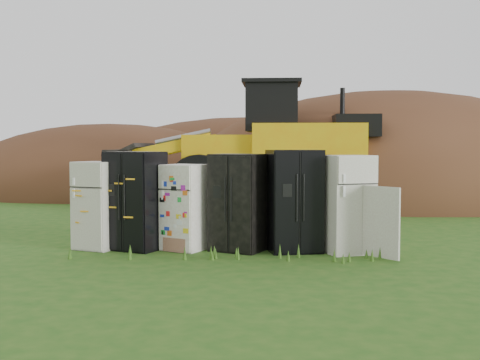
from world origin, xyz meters
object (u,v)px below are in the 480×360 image
Objects in this scene: fridge_leftmost at (98,205)px; fridge_sticker at (185,207)px; fridge_black_right at (294,201)px; fridge_black_side at (135,201)px; wheel_loader at (240,146)px; fridge_open_door at (347,204)px; fridge_dark_mid at (239,202)px.

fridge_leftmost reaches higher than fridge_sticker.
fridge_sticker is at bearing 166.14° from fridge_black_right.
fridge_black_side is 0.23× the size of wheel_loader.
wheel_loader reaches higher than fridge_open_door.
fridge_black_side is at bearing -154.29° from fridge_sticker.
wheel_loader reaches higher than fridge_black_side.
fridge_black_right reaches higher than fridge_dark_mid.
fridge_leftmost is 7.82m from wheel_loader.
fridge_black_right is at bearing 24.64° from fridge_sticker.
fridge_black_right is at bearing 22.53° from fridge_dark_mid.
fridge_open_door is at bearing 20.60° from fridge_dark_mid.
fridge_black_right is at bearing -78.46° from wheel_loader.
fridge_sticker is at bearing -157.21° from fridge_dark_mid.
fridge_leftmost is at bearing -154.95° from fridge_sticker.
fridge_leftmost is 1.69m from fridge_sticker.
fridge_sticker is 7.52m from wheel_loader.
fridge_black_side is 4.03m from fridge_open_door.
fridge_sticker is (1.69, 0.03, -0.02)m from fridge_leftmost.
wheel_loader is (1.33, 7.45, 1.05)m from fridge_black_side.
fridge_open_door is 8.01m from wheel_loader.
fridge_leftmost is at bearing -106.98° from wheel_loader.
fridge_leftmost is 0.20× the size of wheel_loader.
fridge_black_right reaches higher than fridge_open_door.
fridge_black_right is 1.05× the size of fridge_open_door.
fridge_open_door is (0.98, -0.06, -0.05)m from fridge_black_right.
wheel_loader is (-0.66, 7.41, 1.07)m from fridge_dark_mid.
fridge_black_side is at bearing 166.48° from fridge_black_right.
fridge_open_door is 0.22× the size of wheel_loader.
fridge_black_side is 3.04m from fridge_black_right.
fridge_dark_mid is at bearing -86.38° from wheel_loader.
fridge_sticker is 1.04m from fridge_dark_mid.
fridge_black_right is (3.78, 0.05, 0.11)m from fridge_leftmost.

